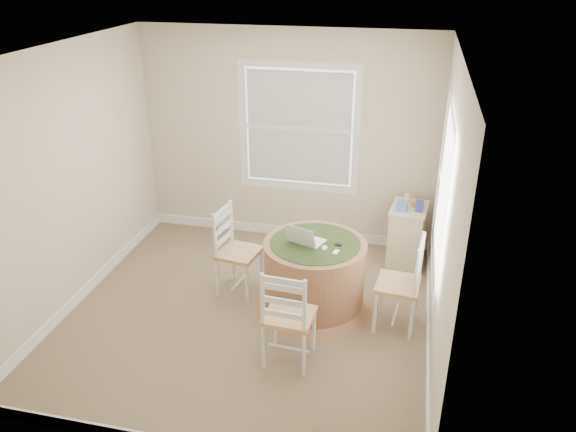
% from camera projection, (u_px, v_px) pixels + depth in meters
% --- Properties ---
extents(room, '(3.64, 3.64, 2.64)m').
position_uv_depth(room, '(265.00, 192.00, 5.29)').
color(room, '#77644C').
rests_on(room, ground).
extents(round_table, '(1.22, 1.22, 0.74)m').
position_uv_depth(round_table, '(314.00, 272.00, 5.68)').
color(round_table, '#9F6C47').
rests_on(round_table, ground).
extents(chair_left, '(0.46, 0.48, 0.95)m').
position_uv_depth(chair_left, '(239.00, 252.00, 5.91)').
color(chair_left, white).
rests_on(chair_left, ground).
extents(chair_near, '(0.45, 0.43, 0.95)m').
position_uv_depth(chair_near, '(289.00, 315.00, 4.89)').
color(chair_near, white).
rests_on(chair_near, ground).
extents(chair_right, '(0.44, 0.46, 0.95)m').
position_uv_depth(chair_right, '(398.00, 284.00, 5.35)').
color(chair_right, white).
rests_on(chair_right, ground).
extents(laptop, '(0.40, 0.38, 0.23)m').
position_uv_depth(laptop, '(306.00, 240.00, 5.54)').
color(laptop, white).
rests_on(laptop, round_table).
extents(mouse, '(0.08, 0.10, 0.03)m').
position_uv_depth(mouse, '(324.00, 248.00, 5.43)').
color(mouse, white).
rests_on(mouse, round_table).
extents(phone, '(0.06, 0.10, 0.02)m').
position_uv_depth(phone, '(336.00, 252.00, 5.37)').
color(phone, '#B7BABF').
rests_on(phone, round_table).
extents(keys, '(0.07, 0.06, 0.02)m').
position_uv_depth(keys, '(339.00, 245.00, 5.49)').
color(keys, black).
rests_on(keys, round_table).
extents(corner_chest, '(0.45, 0.58, 0.71)m').
position_uv_depth(corner_chest, '(406.00, 235.00, 6.53)').
color(corner_chest, '#FAEBBB').
rests_on(corner_chest, ground).
extents(tissue_box, '(0.13, 0.13, 0.10)m').
position_uv_depth(tissue_box, '(403.00, 206.00, 6.29)').
color(tissue_box, '#5A7DCE').
rests_on(tissue_box, corner_chest).
extents(box_yellow, '(0.16, 0.11, 0.06)m').
position_uv_depth(box_yellow, '(416.00, 204.00, 6.39)').
color(box_yellow, gold).
rests_on(box_yellow, corner_chest).
extents(box_blue, '(0.09, 0.09, 0.12)m').
position_uv_depth(box_blue, '(419.00, 206.00, 6.26)').
color(box_blue, '#3B38A9').
rests_on(box_blue, corner_chest).
extents(cup_cream, '(0.07, 0.07, 0.09)m').
position_uv_depth(cup_cream, '(408.00, 198.00, 6.50)').
color(cup_cream, beige).
rests_on(cup_cream, corner_chest).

